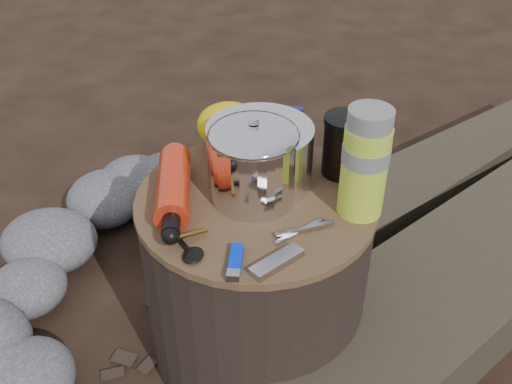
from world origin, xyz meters
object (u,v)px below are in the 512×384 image
(camping_pot, at_px, (254,161))
(fuel_bottle, at_px, (173,186))
(thermos, at_px, (365,163))
(travel_mug, at_px, (344,146))
(stump, at_px, (256,278))

(camping_pot, xyz_separation_m, fuel_bottle, (-0.15, -0.06, -0.05))
(fuel_bottle, xyz_separation_m, thermos, (0.37, 0.08, 0.08))
(travel_mug, bearing_deg, stump, -134.87)
(camping_pot, distance_m, fuel_bottle, 0.17)
(thermos, bearing_deg, fuel_bottle, -167.43)
(camping_pot, bearing_deg, thermos, 5.77)
(travel_mug, bearing_deg, thermos, -64.30)
(travel_mug, bearing_deg, fuel_bottle, -145.97)
(thermos, xyz_separation_m, travel_mug, (-0.06, 0.13, -0.05))
(fuel_bottle, height_order, travel_mug, travel_mug)
(fuel_bottle, relative_size, thermos, 1.26)
(stump, xyz_separation_m, camping_pot, (-0.01, 0.00, 0.32))
(camping_pot, bearing_deg, stump, -28.77)
(stump, bearing_deg, travel_mug, 45.13)
(stump, bearing_deg, thermos, 6.71)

